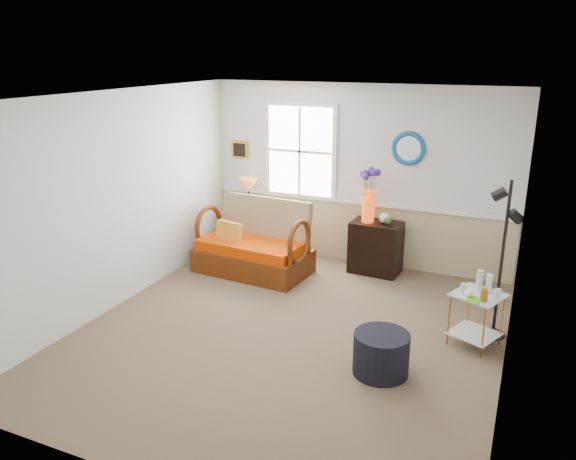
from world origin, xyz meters
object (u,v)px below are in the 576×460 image
at_px(floor_lamp, 502,261).
at_px(side_table, 476,320).
at_px(lamp_stand, 249,230).
at_px(ottoman, 381,354).
at_px(cabinet, 376,247).
at_px(loveseat, 253,238).

bearing_deg(floor_lamp, side_table, -119.28).
height_order(lamp_stand, side_table, lamp_stand).
bearing_deg(ottoman, lamp_stand, 136.80).
xyz_separation_m(cabinet, side_table, (1.53, -1.60, -0.07)).
bearing_deg(side_table, cabinet, 133.68).
relative_size(side_table, ottoman, 1.08).
bearing_deg(side_table, floor_lamp, 59.66).
height_order(loveseat, floor_lamp, floor_lamp).
xyz_separation_m(lamp_stand, side_table, (3.62, -1.73, -0.02)).
height_order(side_table, ottoman, side_table).
bearing_deg(lamp_stand, ottoman, -43.20).
bearing_deg(ottoman, loveseat, 141.72).
bearing_deg(floor_lamp, lamp_stand, 160.48).
relative_size(lamp_stand, cabinet, 0.84).
bearing_deg(lamp_stand, floor_lamp, -20.57).
xyz_separation_m(floor_lamp, ottoman, (-0.95, -1.25, -0.67)).
xyz_separation_m(cabinet, floor_lamp, (1.71, -1.30, 0.52)).
bearing_deg(loveseat, lamp_stand, 125.93).
xyz_separation_m(side_table, floor_lamp, (0.18, 0.30, 0.59)).
bearing_deg(lamp_stand, side_table, -25.54).
bearing_deg(loveseat, side_table, -11.53).
relative_size(lamp_stand, ottoman, 1.14).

